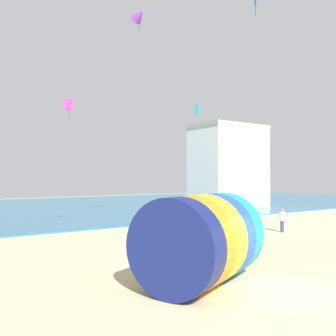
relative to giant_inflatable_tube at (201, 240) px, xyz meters
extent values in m
plane|color=#CCBA8C|center=(1.44, -2.37, -1.58)|extent=(120.00, 120.00, 0.00)
cube|color=teal|center=(1.44, 34.50, -1.53)|extent=(120.00, 40.00, 0.10)
cylinder|color=navy|center=(-1.64, -0.70, 0.00)|extent=(2.05, 3.25, 3.16)
cylinder|color=orange|center=(-0.83, -0.35, 0.00)|extent=(2.05, 3.25, 3.16)
cylinder|color=yellow|center=(-0.02, -0.01, 0.00)|extent=(2.05, 3.25, 3.16)
cylinder|color=blue|center=(0.78, 0.33, 0.00)|extent=(2.05, 3.25, 3.16)
cylinder|color=teal|center=(1.59, 0.68, 0.00)|extent=(2.05, 3.25, 3.16)
cylinder|color=black|center=(2.01, 0.86, 0.00)|extent=(1.20, 2.69, 2.90)
cylinder|color=black|center=(3.46, 2.43, -1.16)|extent=(0.24, 0.24, 0.84)
cube|color=#232328|center=(3.46, 2.43, -0.42)|extent=(0.23, 0.37, 0.63)
sphere|color=tan|center=(3.46, 2.43, 0.03)|extent=(0.23, 0.23, 0.23)
cylinder|color=navy|center=(4.35, 1.32, 9.93)|extent=(0.03, 0.03, 0.86)
cube|color=#2DB2C6|center=(10.90, 13.54, 7.71)|extent=(0.09, 0.51, 0.74)
cylinder|color=#1B6B77|center=(10.90, 13.54, 7.20)|extent=(0.03, 0.03, 0.74)
cone|color=purple|center=(5.85, 14.28, 14.51)|extent=(1.13, 1.37, 1.23)
cylinder|color=#4C1E6B|center=(5.85, 14.28, 13.75)|extent=(0.03, 0.03, 1.02)
cube|color=#D1339E|center=(0.29, 14.05, 7.00)|extent=(0.58, 0.26, 0.80)
cylinder|color=#7D1E5E|center=(0.29, 14.05, 6.45)|extent=(0.03, 0.03, 0.81)
cylinder|color=#383D56|center=(12.49, 6.36, -1.18)|extent=(0.24, 0.24, 0.79)
cube|color=white|center=(12.49, 6.36, -0.49)|extent=(0.39, 0.28, 0.59)
sphere|color=#9E7051|center=(12.49, 6.36, -0.07)|extent=(0.21, 0.21, 0.21)
cube|color=silver|center=(23.91, 23.37, 3.21)|extent=(8.58, 5.71, 9.59)
cube|color=#9D9992|center=(23.91, 23.37, 8.26)|extent=(8.76, 5.82, 0.50)
cube|color=#2659B2|center=(2.96, 1.60, -1.40)|extent=(0.63, 0.57, 0.36)
camera|label=1|loc=(-8.46, -10.15, 2.22)|focal=40.00mm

